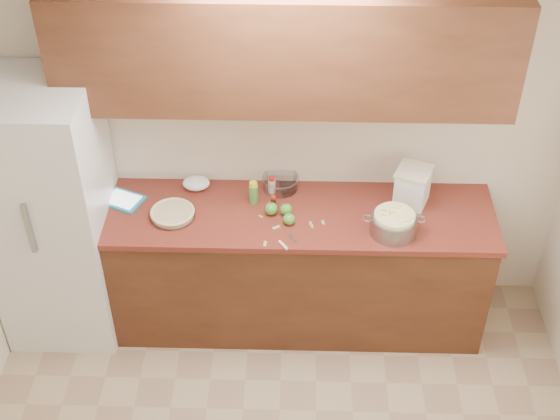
{
  "coord_description": "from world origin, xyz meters",
  "views": [
    {
      "loc": [
        0.08,
        -2.25,
        4.0
      ],
      "look_at": [
        -0.02,
        1.43,
        0.98
      ],
      "focal_mm": 50.0,
      "sensor_mm": 36.0,
      "label": 1
    }
  ],
  "objects_px": {
    "flour_canister": "(412,186)",
    "tablet": "(123,200)",
    "pie": "(173,213)",
    "colander": "(394,224)"
  },
  "relations": [
    {
      "from": "colander",
      "to": "tablet",
      "type": "xyz_separation_m",
      "value": [
        -1.68,
        0.25,
        -0.06
      ]
    },
    {
      "from": "pie",
      "to": "flour_canister",
      "type": "height_order",
      "value": "flour_canister"
    },
    {
      "from": "colander",
      "to": "pie",
      "type": "bearing_deg",
      "value": 175.25
    },
    {
      "from": "colander",
      "to": "tablet",
      "type": "relative_size",
      "value": 1.25
    },
    {
      "from": "pie",
      "to": "colander",
      "type": "relative_size",
      "value": 0.76
    },
    {
      "from": "flour_canister",
      "to": "tablet",
      "type": "relative_size",
      "value": 0.89
    },
    {
      "from": "flour_canister",
      "to": "tablet",
      "type": "distance_m",
      "value": 1.82
    },
    {
      "from": "tablet",
      "to": "pie",
      "type": "bearing_deg",
      "value": 0.76
    },
    {
      "from": "flour_canister",
      "to": "tablet",
      "type": "xyz_separation_m",
      "value": [
        -1.82,
        -0.04,
        -0.12
      ]
    },
    {
      "from": "pie",
      "to": "tablet",
      "type": "distance_m",
      "value": 0.36
    }
  ]
}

